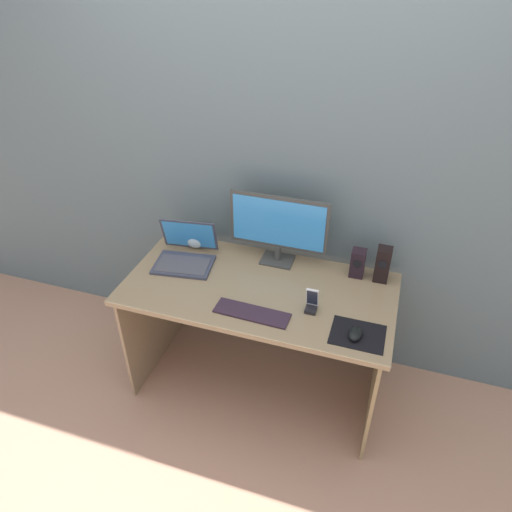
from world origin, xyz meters
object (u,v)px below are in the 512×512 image
object	(u,v)px
speaker_right	(383,264)
monitor	(278,226)
speaker_near_monitor	(358,263)
phone_in_dock	(312,303)
keyboard_external	(252,313)
laptop	(185,255)
mouse	(355,333)
fishbowl	(197,236)

from	to	relation	value
speaker_right	monitor	bearing A→B (deg)	-179.71
speaker_near_monitor	phone_in_dock	distance (m)	0.40
speaker_right	speaker_near_monitor	distance (m)	0.13
speaker_right	speaker_near_monitor	size ratio (longest dim) A/B	1.25
monitor	keyboard_external	world-z (taller)	monitor
monitor	keyboard_external	bearing A→B (deg)	-89.41
laptop	mouse	distance (m)	1.05
mouse	phone_in_dock	size ratio (longest dim) A/B	0.73
speaker_near_monitor	laptop	distance (m)	0.95
laptop	mouse	world-z (taller)	laptop
monitor	mouse	distance (m)	0.73
keyboard_external	phone_in_dock	distance (m)	0.30
speaker_near_monitor	mouse	distance (m)	0.49
fishbowl	phone_in_dock	bearing A→B (deg)	-25.07
monitor	keyboard_external	distance (m)	0.52
monitor	speaker_near_monitor	size ratio (longest dim) A/B	3.41
mouse	laptop	bearing A→B (deg)	168.09
monitor	phone_in_dock	distance (m)	0.49
mouse	phone_in_dock	world-z (taller)	phone_in_dock
speaker_right	laptop	distance (m)	1.08
keyboard_external	phone_in_dock	xyz separation A→B (m)	(0.27, 0.11, 0.04)
monitor	speaker_right	size ratio (longest dim) A/B	2.73
phone_in_dock	mouse	bearing A→B (deg)	-26.79
speaker_near_monitor	phone_in_dock	bearing A→B (deg)	-115.25
mouse	phone_in_dock	bearing A→B (deg)	158.61
monitor	fishbowl	distance (m)	0.52
speaker_right	keyboard_external	world-z (taller)	speaker_right
laptop	phone_in_dock	xyz separation A→B (m)	(0.77, -0.19, 0.00)
speaker_right	laptop	xyz separation A→B (m)	(-1.06, -0.17, -0.05)
fishbowl	mouse	bearing A→B (deg)	-25.48
speaker_near_monitor	keyboard_external	size ratio (longest dim) A/B	0.43
laptop	fishbowl	world-z (taller)	laptop
monitor	speaker_right	distance (m)	0.59
fishbowl	keyboard_external	size ratio (longest dim) A/B	0.38
speaker_near_monitor	phone_in_dock	world-z (taller)	speaker_near_monitor
speaker_near_monitor	keyboard_external	world-z (taller)	speaker_near_monitor
monitor	fishbowl	world-z (taller)	monitor
monitor	keyboard_external	size ratio (longest dim) A/B	1.46
laptop	speaker_near_monitor	bearing A→B (deg)	10.12
speaker_near_monitor	speaker_right	bearing A→B (deg)	0.04
mouse	speaker_right	bearing A→B (deg)	87.71
monitor	laptop	world-z (taller)	monitor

